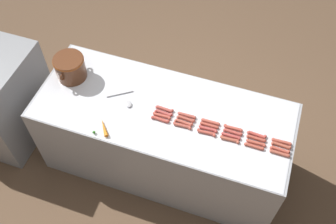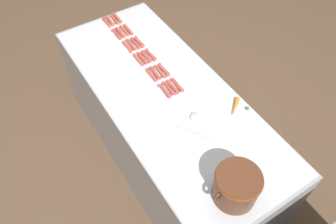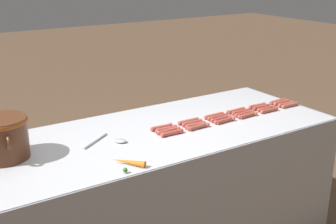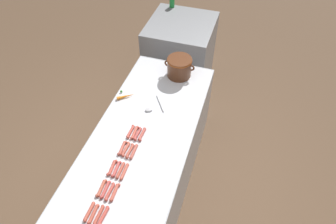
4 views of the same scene
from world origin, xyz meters
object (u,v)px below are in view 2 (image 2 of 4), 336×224
hot_dog_11 (173,87)px  hot_dog_23 (164,91)px  hot_dog_3 (150,55)px  hot_dog_13 (120,32)px  hot_dog_1 (128,29)px  hot_dog_5 (177,85)px  hot_dog_20 (127,47)px  hot_dog_10 (160,71)px  hot_dog_19 (116,34)px  serving_spoon (194,121)px  hot_dog_12 (110,21)px  hot_dog_16 (155,73)px  bean_pot (237,185)px  hot_dog_2 (139,42)px  hot_dog_4 (164,70)px  hot_dog_22 (151,75)px  hot_dog_7 (124,30)px  hot_dog_6 (114,19)px  hot_dog_18 (106,22)px  hot_dog_9 (146,56)px  hot_dog_0 (117,18)px  hot_dog_21 (138,60)px  hot_dog_14 (131,44)px  carrot (235,107)px  hot_dog_17 (169,88)px  hot_dog_8 (135,43)px  hot_dog_15 (142,58)px

hot_dog_11 → hot_dog_23: bearing=2.0°
hot_dog_3 → hot_dog_13: same height
hot_dog_1 → hot_dog_5: same height
hot_dog_20 → hot_dog_1: bearing=-120.5°
hot_dog_10 → hot_dog_19: 0.56m
hot_dog_13 → serving_spoon: size_ratio=0.62×
hot_dog_12 → hot_dog_19: same height
hot_dog_1 → hot_dog_16: size_ratio=1.00×
hot_dog_12 → bean_pot: bean_pot is taller
hot_dog_2 → bean_pot: bean_pot is taller
hot_dog_4 → hot_dog_22: size_ratio=1.00×
hot_dog_3 → hot_dog_7: (0.03, -0.37, 0.00)m
hot_dog_1 → hot_dog_13: 0.07m
hot_dog_3 → hot_dog_6: 0.55m
hot_dog_10 → hot_dog_18: (0.07, -0.74, 0.00)m
hot_dog_10 → hot_dog_16: bearing=-8.5°
hot_dog_9 → hot_dog_23: same height
hot_dog_6 → hot_dog_22: size_ratio=1.00×
hot_dog_16 → hot_dog_9: bearing=-100.4°
hot_dog_0 → hot_dog_23: 0.93m
hot_dog_20 → hot_dog_21: size_ratio=1.00×
hot_dog_11 → hot_dog_13: bearing=-87.3°
hot_dog_0 → bean_pot: size_ratio=0.48×
hot_dog_6 → hot_dog_23: 0.93m
hot_dog_3 → hot_dog_10: 0.19m
hot_dog_11 → hot_dog_14: (0.03, -0.56, 0.00)m
hot_dog_7 → hot_dog_21: same height
hot_dog_21 → hot_dog_4: bearing=118.2°
carrot → hot_dog_3: bearing=-74.3°
hot_dog_7 → hot_dog_10: same height
hot_dog_16 → hot_dog_22: same height
hot_dog_2 → hot_dog_10: same height
bean_pot → hot_dog_17: bearing=-98.1°
hot_dog_11 → hot_dog_9: bearing=-90.1°
carrot → hot_dog_6: bearing=-79.4°
hot_dog_0 → hot_dog_2: 0.37m
hot_dog_9 → hot_dog_16: size_ratio=1.00×
carrot → hot_dog_5: bearing=-61.0°
hot_dog_3 → hot_dog_14: size_ratio=1.00×
hot_dog_8 → hot_dog_19: same height
hot_dog_4 → hot_dog_15: (0.07, -0.19, 0.00)m
hot_dog_5 → hot_dog_10: (0.03, -0.18, 0.00)m
hot_dog_11 → hot_dog_23: 0.07m
hot_dog_14 → hot_dog_15: same height
serving_spoon → hot_dog_18: bearing=-89.0°
hot_dog_11 → hot_dog_12: 0.92m
hot_dog_8 → hot_dog_20: same height
hot_dog_1 → hot_dog_4: (0.00, 0.56, 0.00)m
bean_pot → carrot: 0.63m
hot_dog_11 → hot_dog_18: bearing=-85.7°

